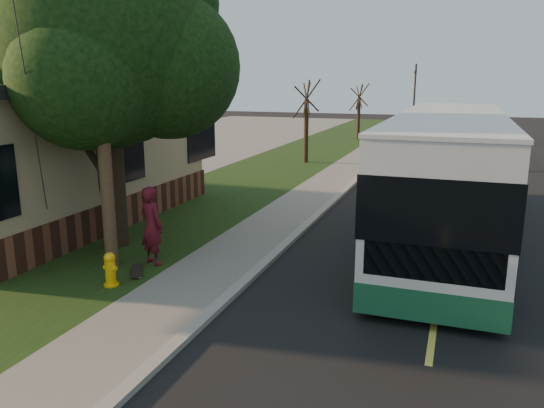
# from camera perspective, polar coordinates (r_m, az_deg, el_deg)

# --- Properties ---
(ground) EXTENTS (120.00, 120.00, 0.00)m
(ground) POSITION_cam_1_polar(r_m,az_deg,el_deg) (10.72, -5.38, -10.82)
(ground) COLOR black
(ground) RESTS_ON ground
(road) EXTENTS (8.00, 80.00, 0.01)m
(road) POSITION_cam_1_polar(r_m,az_deg,el_deg) (19.33, 18.55, -0.45)
(road) COLOR black
(road) RESTS_ON ground
(curb) EXTENTS (0.25, 80.00, 0.12)m
(curb) POSITION_cam_1_polar(r_m,az_deg,el_deg) (19.78, 6.93, 0.62)
(curb) COLOR gray
(curb) RESTS_ON ground
(sidewalk) EXTENTS (2.00, 80.00, 0.08)m
(sidewalk) POSITION_cam_1_polar(r_m,az_deg,el_deg) (20.02, 4.14, 0.77)
(sidewalk) COLOR slate
(sidewalk) RESTS_ON ground
(grass_verge) EXTENTS (5.00, 80.00, 0.07)m
(grass_verge) POSITION_cam_1_polar(r_m,az_deg,el_deg) (21.20, -5.01, 1.45)
(grass_verge) COLOR black
(grass_verge) RESTS_ON ground
(building_lot) EXTENTS (15.00, 80.00, 0.04)m
(building_lot) POSITION_cam_1_polar(r_m,az_deg,el_deg) (26.91, -24.78, 2.77)
(building_lot) COLOR slate
(building_lot) RESTS_ON ground
(fire_hydrant) EXTENTS (0.32, 0.32, 0.74)m
(fire_hydrant) POSITION_cam_1_polar(r_m,az_deg,el_deg) (11.83, -17.00, -6.74)
(fire_hydrant) COLOR yellow
(fire_hydrant) RESTS_ON grass_verge
(utility_pole) EXTENTS (2.86, 3.21, 9.07)m
(utility_pole) POSITION_cam_1_polar(r_m,az_deg,el_deg) (12.38, -18.25, 13.87)
(utility_pole) COLOR #473321
(utility_pole) RESTS_ON ground
(leafy_tree) EXTENTS (6.30, 6.00, 7.80)m
(leafy_tree) POSITION_cam_1_polar(r_m,az_deg,el_deg) (14.24, -17.07, 15.95)
(leafy_tree) COLOR black
(leafy_tree) RESTS_ON grass_verge
(bare_tree_near) EXTENTS (1.38, 1.21, 4.31)m
(bare_tree_near) POSITION_cam_1_polar(r_m,az_deg,el_deg) (28.01, 3.71, 8.73)
(bare_tree_near) COLOR black
(bare_tree_near) RESTS_ON grass_verge
(bare_tree_far) EXTENTS (1.38, 1.21, 4.03)m
(bare_tree_far) POSITION_cam_1_polar(r_m,az_deg,el_deg) (39.57, 9.31, 9.70)
(bare_tree_far) COLOR black
(bare_tree_far) RESTS_ON grass_verge
(traffic_signal) EXTENTS (0.18, 0.22, 5.50)m
(traffic_signal) POSITION_cam_1_polar(r_m,az_deg,el_deg) (43.01, 15.05, 11.25)
(traffic_signal) COLOR #2D2D30
(traffic_signal) RESTS_ON ground
(transit_bus) EXTENTS (2.95, 12.80, 3.46)m
(transit_bus) POSITION_cam_1_polar(r_m,az_deg,el_deg) (15.58, 18.34, 3.30)
(transit_bus) COLOR silver
(transit_bus) RESTS_ON ground
(skateboarder) EXTENTS (0.80, 0.66, 1.88)m
(skateboarder) POSITION_cam_1_polar(r_m,az_deg,el_deg) (12.77, -12.83, -2.28)
(skateboarder) COLOR #52101C
(skateboarder) RESTS_ON grass_verge
(skateboard_main) EXTENTS (0.66, 0.85, 0.08)m
(skateboard_main) POSITION_cam_1_polar(r_m,az_deg,el_deg) (12.50, -14.32, -6.96)
(skateboard_main) COLOR black
(skateboard_main) RESTS_ON grass_verge
(dumpster) EXTENTS (1.67, 1.41, 1.33)m
(dumpster) POSITION_cam_1_polar(r_m,az_deg,el_deg) (21.92, -12.72, 3.36)
(dumpster) COLOR black
(dumpster) RESTS_ON building_lot
(distant_car) EXTENTS (2.63, 5.21, 1.70)m
(distant_car) POSITION_cam_1_polar(r_m,az_deg,el_deg) (40.35, 17.69, 7.68)
(distant_car) COLOR black
(distant_car) RESTS_ON ground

